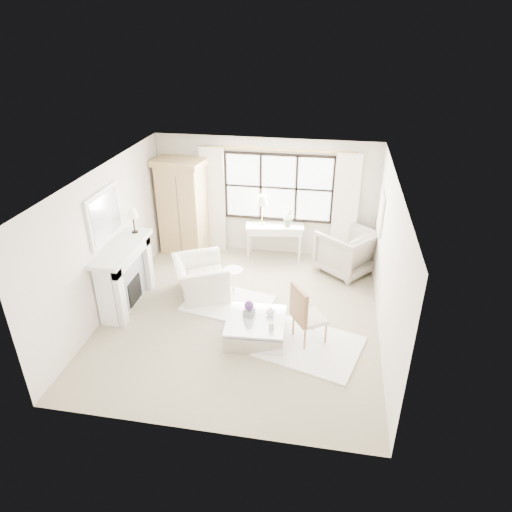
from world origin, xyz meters
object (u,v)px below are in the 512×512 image
object	(u,v)px
club_armchair	(200,278)
coffee_table	(256,329)
armoire	(183,207)
console_table	(275,241)

from	to	relation	value
club_armchair	coffee_table	bearing A→B (deg)	-157.88
armoire	coffee_table	distance (m)	3.85
console_table	club_armchair	bearing A→B (deg)	-132.38
console_table	club_armchair	xyz separation A→B (m)	(-1.23, -1.87, -0.03)
club_armchair	coffee_table	distance (m)	1.81
armoire	console_table	world-z (taller)	armoire
console_table	coffee_table	world-z (taller)	console_table
club_armchair	coffee_table	world-z (taller)	club_armchair
club_armchair	armoire	bearing A→B (deg)	0.86
armoire	club_armchair	size ratio (longest dim) A/B	1.97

